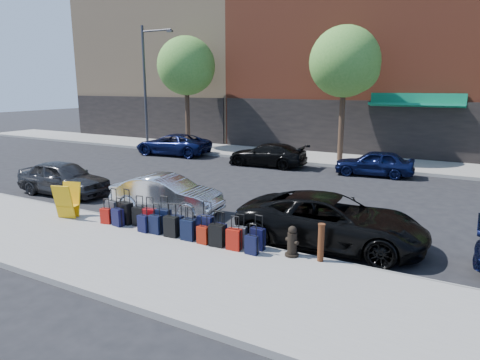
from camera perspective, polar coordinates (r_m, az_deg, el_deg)
The scene contains 40 objects.
ground at distance 16.36m, azimuth 1.98°, elevation -2.68°, with size 120.00×120.00×0.00m, color black.
sidewalk_near at distance 11.26m, azimuth -13.59°, elevation -9.86°, with size 60.00×4.00×0.15m, color gray.
sidewalk_far at distance 25.46m, azimuth 12.36°, elevation 2.72°, with size 60.00×4.00×0.15m, color gray.
curb_near at distance 12.70m, azimuth -7.39°, elevation -6.98°, with size 60.00×0.08×0.15m, color gray.
curb_far at distance 23.56m, azimuth 10.92°, elevation 2.01°, with size 60.00×0.08×0.15m, color gray.
building_left at distance 39.72m, azimuth -7.03°, elevation 17.81°, with size 15.00×12.12×16.00m.
building_center at distance 33.32m, azimuth 17.58°, elevation 21.84°, with size 17.00×12.85×20.00m.
tree_left at distance 29.10m, azimuth -6.95°, elevation 14.67°, with size 3.80×3.80×7.27m.
tree_center at distance 24.47m, azimuth 14.09°, elevation 14.81°, with size 3.80×3.80×7.27m.
streetlight at distance 30.37m, azimuth -12.32°, elevation 12.97°, with size 2.59×0.18×8.00m.
suitcase_front_0 at distance 13.93m, azimuth -16.58°, elevation -3.93°, with size 0.45×0.29×1.02m.
suitcase_front_1 at distance 13.52m, azimuth -14.99°, elevation -4.26°, with size 0.48×0.32×1.08m.
suitcase_front_2 at distance 13.25m, azimuth -13.29°, elevation -4.74°, with size 0.41×0.28×0.92m.
suitcase_front_3 at distance 13.01m, azimuth -11.98°, elevation -4.99°, with size 0.42×0.28×0.93m.
suitcase_front_4 at distance 12.65m, azimuth -10.15°, elevation -5.26°, with size 0.44×0.26×1.03m.
suitcase_front_5 at distance 12.33m, azimuth -8.32°, elevation -5.90°, with size 0.38×0.22×0.87m.
suitcase_front_6 at distance 12.07m, azimuth -6.67°, elevation -6.30°, with size 0.38×0.25×0.85m.
suitcase_front_7 at distance 11.78m, azimuth -4.55°, elevation -6.37°, with size 0.46×0.26×1.08m.
suitcase_front_8 at distance 11.57m, azimuth -2.70°, elevation -7.06°, with size 0.37×0.24×0.85m.
suitcase_front_9 at distance 11.26m, azimuth -0.07°, elevation -7.56°, with size 0.39×0.26×0.88m.
suitcase_front_10 at distance 11.10m, azimuth 2.34°, elevation -7.83°, with size 0.39×0.23×0.91m.
suitcase_back_0 at distance 13.73m, azimuth -17.42°, elevation -4.58°, with size 0.35×0.25×0.77m.
suitcase_back_1 at distance 13.39m, azimuth -15.99°, elevation -4.79°, with size 0.39×0.26×0.86m.
suitcase_back_3 at distance 12.68m, azimuth -12.74°, elevation -5.69°, with size 0.34×0.21×0.80m.
suitcase_back_4 at distance 12.46m, azimuth -11.18°, elevation -5.83°, with size 0.37×0.22×0.87m.
suitcase_back_5 at distance 12.13m, azimuth -9.14°, elevation -6.15°, with size 0.41×0.26×0.94m.
suitcase_back_6 at distance 11.81m, azimuth -6.93°, elevation -6.62°, with size 0.40×0.24×0.93m.
suitcase_back_7 at distance 11.53m, azimuth -4.94°, elevation -7.32°, with size 0.33×0.20×0.77m.
suitcase_back_8 at distance 11.30m, azimuth -3.07°, elevation -7.39°, with size 0.42×0.26×0.95m.
suitcase_back_9 at distance 11.07m, azimuth -0.81°, elevation -7.92°, with size 0.38×0.24×0.89m.
suitcase_back_10 at distance 10.81m, azimuth 1.59°, elevation -8.63°, with size 0.33×0.20×0.78m.
fire_hydrant at distance 10.74m, azimuth 6.96°, elevation -8.23°, with size 0.40×0.35×0.77m.
bollard at distance 10.50m, azimuth 10.75°, elevation -8.12°, with size 0.17×0.17×0.94m.
display_rack at distance 14.68m, azimuth -22.02°, elevation -2.60°, with size 0.78×0.82×1.10m.
car_near_0 at distance 18.39m, azimuth -22.44°, elevation 0.26°, with size 1.61×4.00×1.36m, color #2E2E30.
car_near_1 at distance 14.88m, azimuth -9.73°, elevation -1.88°, with size 1.34×3.85×1.27m, color silver.
car_near_2 at distance 11.89m, azimuth 12.07°, elevation -5.34°, with size 2.33×5.05×1.40m, color black.
car_far_0 at distance 27.13m, azimuth -8.94°, elevation 4.71°, with size 2.20×4.76×1.32m, color #0D143D.
car_far_1 at distance 23.11m, azimuth 3.66°, elevation 3.39°, with size 1.75×4.30×1.25m, color black.
car_far_2 at distance 21.57m, azimuth 17.46°, elevation 2.18°, with size 1.48×3.68×1.25m, color #0C1235.
Camera 1 is at (7.20, -14.05, 4.30)m, focal length 32.00 mm.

